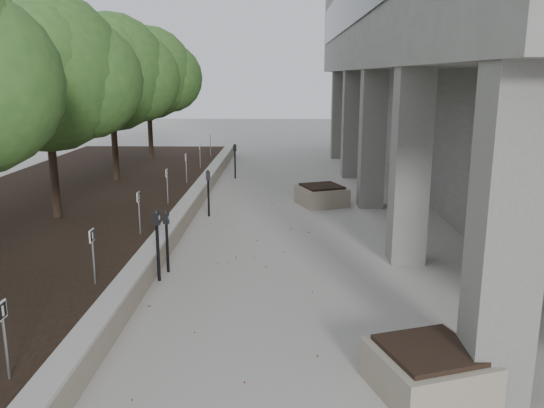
# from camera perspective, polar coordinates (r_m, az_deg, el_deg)

# --- Properties ---
(retaining_wall) EXTENTS (0.39, 26.00, 0.50)m
(retaining_wall) POSITION_cam_1_polar(r_m,az_deg,el_deg) (14.92, -9.03, -0.96)
(retaining_wall) COLOR tan
(retaining_wall) RESTS_ON ground
(planting_bed) EXTENTS (7.00, 26.00, 0.40)m
(planting_bed) POSITION_cam_1_polar(r_m,az_deg,el_deg) (16.00, -22.09, -1.01)
(planting_bed) COLOR black
(planting_bed) RESTS_ON ground
(crabapple_tree_3) EXTENTS (4.60, 4.00, 5.44)m
(crabapple_tree_3) POSITION_cam_1_polar(r_m,az_deg,el_deg) (14.40, -22.06, 9.32)
(crabapple_tree_3) COLOR #305C23
(crabapple_tree_3) RESTS_ON planting_bed
(crabapple_tree_4) EXTENTS (4.60, 4.00, 5.44)m
(crabapple_tree_4) POSITION_cam_1_polar(r_m,az_deg,el_deg) (19.10, -16.17, 10.46)
(crabapple_tree_4) COLOR #305C23
(crabapple_tree_4) RESTS_ON planting_bed
(crabapple_tree_5) EXTENTS (4.60, 4.00, 5.44)m
(crabapple_tree_5) POSITION_cam_1_polar(r_m,az_deg,el_deg) (23.92, -12.60, 11.10)
(crabapple_tree_5) COLOR #305C23
(crabapple_tree_5) RESTS_ON planting_bed
(parking_sign_2) EXTENTS (0.04, 0.22, 0.96)m
(parking_sign_2) POSITION_cam_1_polar(r_m,az_deg,el_deg) (7.20, -25.76, -12.58)
(parking_sign_2) COLOR black
(parking_sign_2) RESTS_ON planting_bed
(parking_sign_3) EXTENTS (0.04, 0.22, 0.96)m
(parking_sign_3) POSITION_cam_1_polar(r_m,az_deg,el_deg) (9.76, -17.90, -5.21)
(parking_sign_3) COLOR black
(parking_sign_3) RESTS_ON planting_bed
(parking_sign_4) EXTENTS (0.04, 0.22, 0.96)m
(parking_sign_4) POSITION_cam_1_polar(r_m,az_deg,el_deg) (12.51, -13.50, -0.93)
(parking_sign_4) COLOR black
(parking_sign_4) RESTS_ON planting_bed
(parking_sign_5) EXTENTS (0.04, 0.22, 0.96)m
(parking_sign_5) POSITION_cam_1_polar(r_m,az_deg,el_deg) (15.36, -10.72, 1.78)
(parking_sign_5) COLOR black
(parking_sign_5) RESTS_ON planting_bed
(parking_sign_6) EXTENTS (0.04, 0.22, 0.96)m
(parking_sign_6) POSITION_cam_1_polar(r_m,az_deg,el_deg) (18.26, -8.81, 3.64)
(parking_sign_6) COLOR black
(parking_sign_6) RESTS_ON planting_bed
(parking_sign_7) EXTENTS (0.04, 0.22, 0.96)m
(parking_sign_7) POSITION_cam_1_polar(r_m,az_deg,el_deg) (21.19, -7.42, 4.98)
(parking_sign_7) COLOR black
(parking_sign_7) RESTS_ON planting_bed
(parking_sign_8) EXTENTS (0.04, 0.22, 0.96)m
(parking_sign_8) POSITION_cam_1_polar(r_m,az_deg,el_deg) (24.13, -6.36, 6.00)
(parking_sign_8) COLOR black
(parking_sign_8) RESTS_ON planting_bed
(parking_meter_2) EXTENTS (0.14, 0.11, 1.26)m
(parking_meter_2) POSITION_cam_1_polar(r_m,az_deg,el_deg) (11.16, -10.74, -3.83)
(parking_meter_2) COLOR black
(parking_meter_2) RESTS_ON ground
(parking_meter_3) EXTENTS (0.15, 0.12, 1.40)m
(parking_meter_3) POSITION_cam_1_polar(r_m,az_deg,el_deg) (10.70, -11.68, -4.22)
(parking_meter_3) COLOR black
(parking_meter_3) RESTS_ON ground
(parking_meter_4) EXTENTS (0.15, 0.12, 1.31)m
(parking_meter_4) POSITION_cam_1_polar(r_m,az_deg,el_deg) (15.39, -6.56, 1.10)
(parking_meter_4) COLOR black
(parking_meter_4) RESTS_ON ground
(parking_meter_5) EXTENTS (0.15, 0.12, 1.33)m
(parking_meter_5) POSITION_cam_1_polar(r_m,az_deg,el_deg) (21.03, -3.82, 4.41)
(parking_meter_5) COLOR black
(parking_meter_5) RESTS_ON ground
(planter_front) EXTENTS (1.61, 1.61, 0.59)m
(planter_front) POSITION_cam_1_polar(r_m,az_deg,el_deg) (7.39, 15.78, -16.05)
(planter_front) COLOR tan
(planter_front) RESTS_ON ground
(planter_back) EXTENTS (1.67, 1.67, 0.60)m
(planter_back) POSITION_cam_1_polar(r_m,az_deg,el_deg) (16.83, 5.14, 0.94)
(planter_back) COLOR tan
(planter_back) RESTS_ON ground
(berry_scatter) EXTENTS (3.30, 14.10, 0.02)m
(berry_scatter) POSITION_cam_1_polar(r_m,az_deg,el_deg) (10.97, -3.71, -7.34)
(berry_scatter) COLOR maroon
(berry_scatter) RESTS_ON ground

